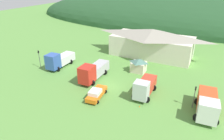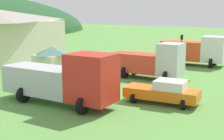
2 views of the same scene
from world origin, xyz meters
name	(u,v)px [view 1 (image 1 of 2)]	position (x,y,z in m)	size (l,w,h in m)	color
ground_plane	(110,87)	(0.00, 0.00, 0.00)	(200.00, 200.00, 0.00)	#5B9342
forested_hill_backdrop	(179,21)	(0.00, 67.94, 0.00)	(147.92, 60.00, 25.56)	#234C28
depot_building	(152,42)	(1.82, 19.22, 3.49)	(21.15, 9.62, 6.78)	silver
play_shed_cream	(139,65)	(2.39, 8.43, 1.49)	(3.12, 2.77, 2.89)	beige
box_truck_blue	(59,60)	(-13.98, 2.76, 1.75)	(3.33, 7.65, 3.63)	#3356AD
crane_truck_red	(93,71)	(-4.19, 1.03, 1.79)	(3.32, 8.53, 3.64)	red
tow_truck_silver	(145,87)	(6.56, -0.08, 1.66)	(3.19, 6.89, 3.43)	silver
heavy_rig_white	(207,104)	(16.24, -1.11, 1.79)	(3.67, 7.37, 3.43)	white
service_pickup_orange	(96,93)	(-0.24, -4.39, 0.83)	(2.70, 5.27, 1.66)	orange
traffic_light_west	(39,57)	(-17.47, 0.56, 2.47)	(0.20, 0.32, 4.01)	#4C4C51
traffic_light_east	(195,95)	(14.33, -0.06, 2.26)	(0.20, 0.32, 3.63)	#4C4C51
traffic_cone_near_pickup	(140,107)	(7.05, -3.64, 0.00)	(0.36, 0.36, 0.56)	orange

